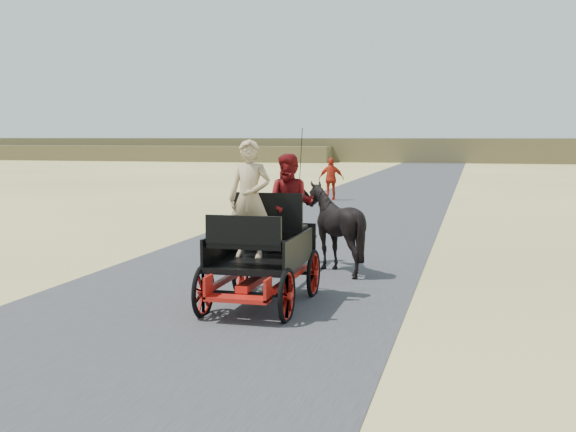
% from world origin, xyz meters
% --- Properties ---
extents(ground, '(140.00, 140.00, 0.00)m').
position_xyz_m(ground, '(0.00, 0.00, 0.00)').
color(ground, tan).
extents(road, '(6.00, 140.00, 0.01)m').
position_xyz_m(road, '(0.00, 0.00, 0.01)').
color(road, '#38383A').
rests_on(road, ground).
extents(ridge_far, '(140.00, 6.00, 2.40)m').
position_xyz_m(ridge_far, '(0.00, 62.00, 1.20)').
color(ridge_far, brown).
rests_on(ridge_far, ground).
extents(ridge_near, '(40.00, 4.00, 1.60)m').
position_xyz_m(ridge_near, '(-30.00, 58.00, 0.80)').
color(ridge_near, brown).
rests_on(ridge_near, ground).
extents(carriage, '(1.30, 2.40, 0.72)m').
position_xyz_m(carriage, '(0.81, -2.04, 0.36)').
color(carriage, black).
rests_on(carriage, ground).
extents(horse_left, '(0.91, 2.01, 1.70)m').
position_xyz_m(horse_left, '(0.26, 0.96, 0.85)').
color(horse_left, black).
rests_on(horse_left, ground).
extents(horse_right, '(1.37, 1.54, 1.70)m').
position_xyz_m(horse_right, '(1.36, 0.96, 0.85)').
color(horse_right, black).
rests_on(horse_right, ground).
extents(driver_man, '(0.66, 0.43, 1.80)m').
position_xyz_m(driver_man, '(0.61, -1.99, 1.62)').
color(driver_man, tan).
rests_on(driver_man, carriage).
extents(passenger_woman, '(0.77, 0.60, 1.58)m').
position_xyz_m(passenger_woman, '(1.11, -1.44, 1.51)').
color(passenger_woman, '#660C0F').
rests_on(passenger_woman, carriage).
extents(pedestrian, '(1.08, 0.64, 1.73)m').
position_xyz_m(pedestrian, '(-1.70, 16.17, 0.86)').
color(pedestrian, red).
rests_on(pedestrian, ground).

